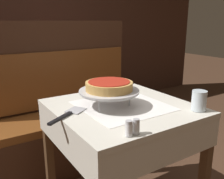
# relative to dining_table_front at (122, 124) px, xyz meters

# --- Properties ---
(dining_table_front) EXTENTS (0.76, 0.76, 0.77)m
(dining_table_front) POSITION_rel_dining_table_front_xyz_m (0.00, 0.00, 0.00)
(dining_table_front) COLOR beige
(dining_table_front) RESTS_ON ground_plane
(dining_table_rear) EXTENTS (0.75, 0.75, 0.78)m
(dining_table_rear) POSITION_rel_dining_table_front_xyz_m (0.31, 1.63, 0.02)
(dining_table_rear) COLOR red
(dining_table_rear) RESTS_ON ground_plane
(booth_bench) EXTENTS (1.33, 0.46, 1.24)m
(booth_bench) POSITION_rel_dining_table_front_xyz_m (-0.03, 0.79, -0.29)
(booth_bench) COLOR #3D2316
(booth_bench) RESTS_ON ground_plane
(back_wall_panel) EXTENTS (6.00, 0.04, 2.40)m
(back_wall_panel) POSITION_rel_dining_table_front_xyz_m (0.00, 2.20, 0.55)
(back_wall_panel) COLOR #3D2319
(back_wall_panel) RESTS_ON ground_plane
(pizza_pan_stand) EXTENTS (0.34, 0.34, 0.10)m
(pizza_pan_stand) POSITION_rel_dining_table_front_xyz_m (-0.07, 0.03, 0.20)
(pizza_pan_stand) COLOR #ADADB2
(pizza_pan_stand) RESTS_ON dining_table_front
(deep_dish_pizza) EXTENTS (0.27, 0.27, 0.05)m
(deep_dish_pizza) POSITION_rel_dining_table_front_xyz_m (-0.07, 0.03, 0.24)
(deep_dish_pizza) COLOR tan
(deep_dish_pizza) RESTS_ON pizza_pan_stand
(pizza_server) EXTENTS (0.26, 0.19, 0.01)m
(pizza_server) POSITION_rel_dining_table_front_xyz_m (-0.33, 0.03, 0.12)
(pizza_server) COLOR #BCBCC1
(pizza_server) RESTS_ON dining_table_front
(water_glass_near) EXTENTS (0.08, 0.08, 0.11)m
(water_glass_near) POSITION_rel_dining_table_front_xyz_m (0.30, -0.29, 0.17)
(water_glass_near) COLOR silver
(water_glass_near) RESTS_ON dining_table_front
(salt_shaker) EXTENTS (0.03, 0.03, 0.07)m
(salt_shaker) POSITION_rel_dining_table_front_xyz_m (-0.20, -0.34, 0.15)
(salt_shaker) COLOR silver
(salt_shaker) RESTS_ON dining_table_front
(pepper_shaker) EXTENTS (0.03, 0.03, 0.07)m
(pepper_shaker) POSITION_rel_dining_table_front_xyz_m (-0.17, -0.34, 0.15)
(pepper_shaker) COLOR silver
(pepper_shaker) RESTS_ON dining_table_front
(condiment_caddy) EXTENTS (0.15, 0.15, 0.17)m
(condiment_caddy) POSITION_rel_dining_table_front_xyz_m (0.27, 1.68, 0.16)
(condiment_caddy) COLOR black
(condiment_caddy) RESTS_ON dining_table_rear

